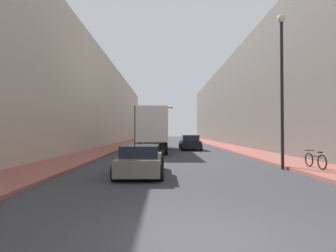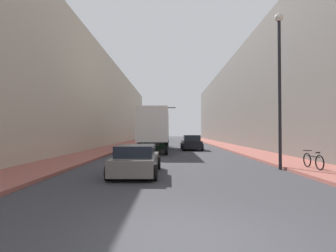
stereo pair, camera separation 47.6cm
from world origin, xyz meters
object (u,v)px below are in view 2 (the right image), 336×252
Objects in this scene: semi_truck at (156,129)px; suv_car at (191,143)px; traffic_signal_gantry at (147,118)px; sedan_car at (137,160)px; parked_bicycle at (313,161)px; street_lamp at (279,71)px.

semi_truck is 4.33m from suv_car.
traffic_signal_gantry reaches higher than semi_truck.
sedan_car is at bearing -85.89° from traffic_signal_gantry.
semi_truck is 6.67× the size of parked_bicycle.
suv_car is at bearing 76.77° from sedan_car.
traffic_signal_gantry is 0.72× the size of street_lamp.
suv_car is 12.97m from traffic_signal_gantry.
semi_truck reaches higher than suv_car.
street_lamp reaches higher than parked_bicycle.
suv_car is (3.74, 1.64, -1.46)m from semi_truck.
semi_truck is at bearing -156.36° from suv_car.
semi_truck is at bearing 121.45° from parked_bicycle.
semi_truck is 13.06m from traffic_signal_gantry.
street_lamp is (7.17, 1.51, 4.42)m from sedan_car.
street_lamp reaches higher than semi_truck.
semi_truck is at bearing 89.75° from sedan_car.
traffic_signal_gantry reaches higher than suv_car.
suv_car is 16.06m from parked_bicycle.
traffic_signal_gantry is at bearing 109.49° from street_lamp.
parked_bicycle is at bearing -68.54° from traffic_signal_gantry.
suv_car is at bearing 23.64° from semi_truck.
semi_truck is 14.61m from sedan_car.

